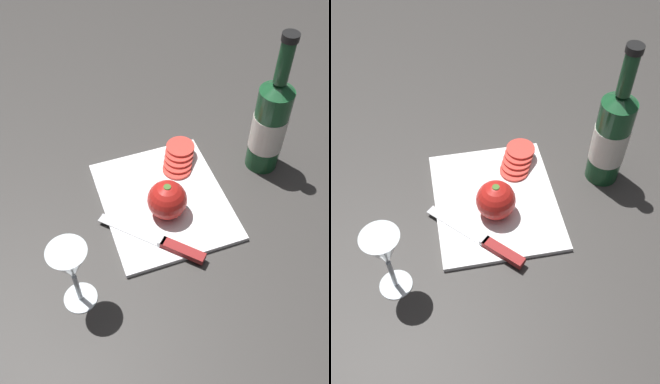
{
  "view_description": "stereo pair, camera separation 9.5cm",
  "coord_description": "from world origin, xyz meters",
  "views": [
    {
      "loc": [
        0.57,
        -0.19,
        0.78
      ],
      "look_at": [
        0.0,
        0.02,
        0.04
      ],
      "focal_mm": 42.0,
      "sensor_mm": 36.0,
      "label": 1
    },
    {
      "loc": [
        0.6,
        -0.09,
        0.78
      ],
      "look_at": [
        0.0,
        0.02,
        0.04
      ],
      "focal_mm": 42.0,
      "sensor_mm": 36.0,
      "label": 2
    }
  ],
  "objects": [
    {
      "name": "ground_plane",
      "position": [
        0.0,
        0.0,
        0.0
      ],
      "size": [
        3.0,
        3.0,
        0.0
      ],
      "primitive_type": "plane",
      "color": "#383533"
    },
    {
      "name": "cutting_board",
      "position": [
        0.0,
        0.02,
        0.01
      ],
      "size": [
        0.3,
        0.26,
        0.01
      ],
      "color": "white",
      "rests_on": "ground_plane"
    },
    {
      "name": "wine_bottle",
      "position": [
        -0.04,
        0.27,
        0.12
      ],
      "size": [
        0.08,
        0.08,
        0.34
      ],
      "color": "#194C28",
      "rests_on": "ground_plane"
    },
    {
      "name": "wine_glass",
      "position": [
        0.16,
        -0.21,
        0.12
      ],
      "size": [
        0.07,
        0.07,
        0.16
      ],
      "color": "silver",
      "rests_on": "ground_plane"
    },
    {
      "name": "whole_tomato",
      "position": [
        0.03,
        0.01,
        0.05
      ],
      "size": [
        0.08,
        0.08,
        0.08
      ],
      "color": "red",
      "rests_on": "cutting_board"
    },
    {
      "name": "knife",
      "position": [
        0.12,
        -0.01,
        0.02
      ],
      "size": [
        0.19,
        0.18,
        0.01
      ],
      "rotation": [
        0.0,
        0.0,
        3.91
      ],
      "color": "silver",
      "rests_on": "cutting_board"
    },
    {
      "name": "tomato_slice_stack_near",
      "position": [
        -0.09,
        0.09,
        0.03
      ],
      "size": [
        0.11,
        0.09,
        0.03
      ],
      "color": "#D63D33",
      "rests_on": "cutting_board"
    }
  ]
}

